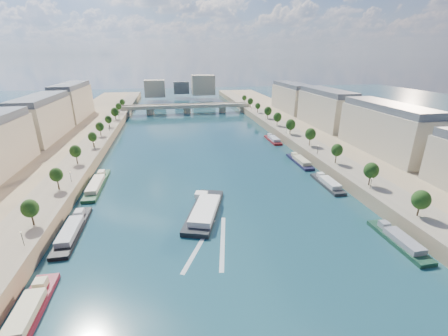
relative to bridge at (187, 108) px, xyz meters
name	(u,v)px	position (x,y,z in m)	size (l,w,h in m)	color
ground	(204,160)	(0.00, -129.05, -5.08)	(700.00, 700.00, 0.00)	#0B2934
quay_left	(46,164)	(-72.00, -129.05, -2.58)	(44.00, 520.00, 5.00)	#9E8460
quay_right	(338,148)	(72.00, -129.05, -2.58)	(44.00, 520.00, 5.00)	#9E8460
pave_left	(80,157)	(-57.00, -129.05, -0.03)	(14.00, 520.00, 0.10)	gray
pave_right	(312,145)	(57.00, -129.05, -0.03)	(14.00, 520.00, 0.10)	gray
trees_left	(84,145)	(-55.00, -127.05, 5.39)	(4.80, 268.80, 8.26)	#382B1E
trees_right	(301,130)	(55.00, -119.05, 5.39)	(4.80, 268.80, 8.26)	#382B1E
lamps_left	(84,158)	(-52.50, -139.05, 2.70)	(0.36, 200.36, 4.28)	black
lamps_right	(300,138)	(52.50, -124.05, 2.70)	(0.36, 200.36, 4.28)	black
buildings_left	(19,130)	(-85.00, -117.05, 11.37)	(16.00, 226.00, 23.20)	#B9A98E
buildings_right	(351,117)	(85.00, -117.05, 11.37)	(16.00, 226.00, 23.20)	#B9A98E
skyline	(184,86)	(3.19, 90.47, 9.57)	(79.00, 42.00, 22.00)	#B9A98E
bridge	(187,108)	(0.00, 0.00, 0.00)	(112.00, 12.00, 8.15)	#C1B79E
tour_barge	(204,210)	(-5.85, -182.03, -3.93)	(17.27, 30.80, 4.02)	black
wake	(211,242)	(-5.85, -198.59, -5.06)	(15.57, 25.74, 0.04)	silver
moored_barges_left	(58,257)	(-45.50, -199.26, -4.24)	(5.00, 129.25, 3.60)	#1B213D
moored_barges_right	(335,189)	(45.50, -173.70, -4.24)	(5.00, 163.13, 3.60)	black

